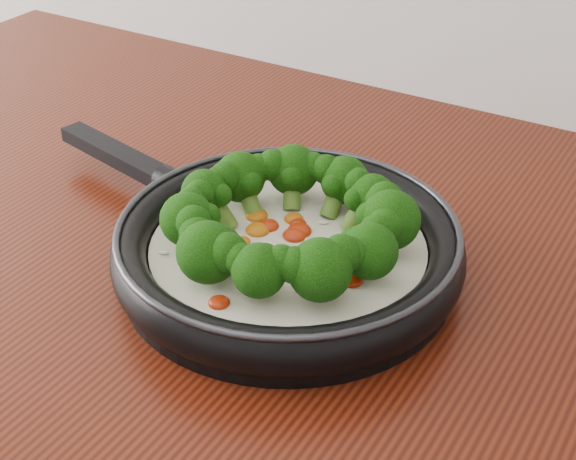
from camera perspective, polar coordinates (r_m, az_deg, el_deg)
The scene contains 1 object.
skillet at distance 0.77m, azimuth -0.10°, elevation -0.81°, with size 0.53×0.39×0.10m.
Camera 1 is at (0.31, 0.49, 1.36)m, focal length 52.46 mm.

